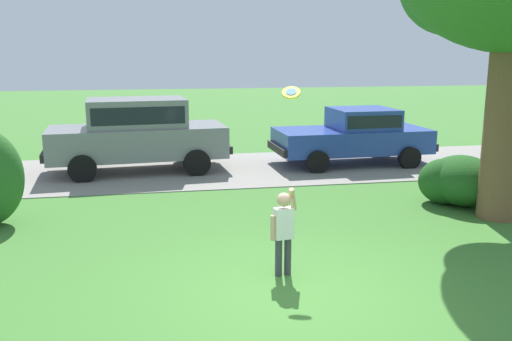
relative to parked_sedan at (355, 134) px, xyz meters
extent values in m
plane|color=#3D752D|center=(-3.82, -8.01, -0.85)|extent=(80.00, 80.00, 0.00)
cube|color=gray|center=(-3.82, -0.12, -0.84)|extent=(28.00, 4.40, 0.02)
cylinder|color=brown|center=(0.91, -5.38, 0.98)|extent=(0.78, 0.78, 3.65)
ellipsoid|color=#1E511C|center=(0.71, -4.43, -0.33)|extent=(1.38, 1.60, 1.03)
ellipsoid|color=#1E511C|center=(0.39, -4.26, -0.38)|extent=(1.05, 1.05, 0.94)
cube|color=#28429E|center=(-0.10, 0.00, -0.17)|extent=(4.27, 2.00, 0.64)
cube|color=#28429E|center=(0.22, 0.01, 0.43)|extent=(1.74, 1.68, 0.56)
cube|color=black|center=(0.22, 0.01, 0.43)|extent=(1.61, 1.70, 0.34)
cylinder|color=black|center=(-1.36, -0.99, -0.55)|extent=(0.61, 0.24, 0.60)
cylinder|color=black|center=(-1.43, 0.89, -0.55)|extent=(0.61, 0.24, 0.60)
cylinder|color=black|center=(1.24, -0.89, -0.55)|extent=(0.61, 0.24, 0.60)
cylinder|color=black|center=(1.17, 0.99, -0.55)|extent=(0.61, 0.24, 0.60)
cube|color=black|center=(-2.24, -0.09, -0.33)|extent=(0.19, 1.75, 0.20)
cube|color=black|center=(2.04, 0.08, -0.33)|extent=(0.19, 1.75, 0.20)
cube|color=gray|center=(-5.94, 0.08, -0.05)|extent=(4.64, 2.20, 0.80)
cube|color=gray|center=(-5.94, 0.08, 0.71)|extent=(2.60, 1.82, 0.72)
cube|color=black|center=(-5.94, 0.08, 0.71)|extent=(2.40, 1.82, 0.43)
cylinder|color=black|center=(-7.25, -0.98, -0.51)|extent=(0.70, 0.28, 0.68)
cylinder|color=black|center=(-7.41, 0.90, -0.51)|extent=(0.70, 0.28, 0.68)
cylinder|color=black|center=(-4.47, -0.75, -0.51)|extent=(0.70, 0.28, 0.68)
cylinder|color=black|center=(-4.63, 1.13, -0.51)|extent=(0.70, 0.28, 0.68)
cube|color=black|center=(-8.22, -0.11, -0.25)|extent=(0.26, 1.75, 0.20)
cube|color=black|center=(-3.66, 0.26, -0.25)|extent=(0.26, 1.75, 0.20)
cylinder|color=#383842|center=(-3.84, -7.37, -0.57)|extent=(0.10, 0.10, 0.55)
cylinder|color=#383842|center=(-3.71, -7.35, -0.57)|extent=(0.10, 0.10, 0.55)
cube|color=white|center=(-3.77, -7.36, -0.08)|extent=(0.28, 0.20, 0.44)
sphere|color=tan|center=(-3.77, -7.36, 0.26)|extent=(0.20, 0.20, 0.20)
cylinder|color=tan|center=(-3.62, -7.28, 0.24)|extent=(0.18, 0.26, 0.39)
cylinder|color=tan|center=(-3.93, -7.39, -0.13)|extent=(0.07, 0.07, 0.36)
cylinder|color=yellow|center=(-3.49, -6.56, 1.68)|extent=(0.31, 0.25, 0.22)
cylinder|color=#337FDB|center=(-3.49, -6.56, 1.68)|extent=(0.17, 0.15, 0.13)
camera|label=1|loc=(-5.50, -14.59, 2.29)|focal=38.96mm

